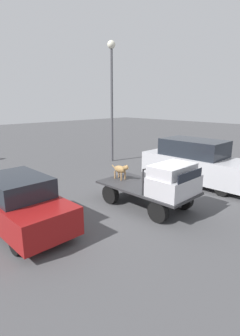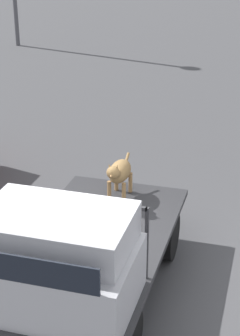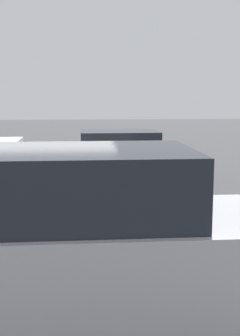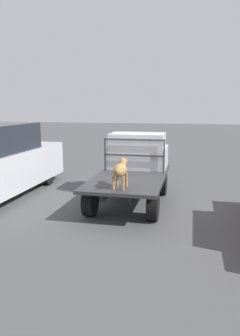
{
  "view_description": "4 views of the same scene",
  "coord_description": "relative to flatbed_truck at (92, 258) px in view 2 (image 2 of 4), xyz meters",
  "views": [
    {
      "loc": [
        5.99,
        -7.28,
        3.9
      ],
      "look_at": [
        -1.38,
        -0.02,
        1.25
      ],
      "focal_mm": 28.0,
      "sensor_mm": 36.0,
      "label": 1
    },
    {
      "loc": [
        5.83,
        2.05,
        4.63
      ],
      "look_at": [
        -1.38,
        -0.02,
        1.25
      ],
      "focal_mm": 60.0,
      "sensor_mm": 36.0,
      "label": 2
    },
    {
      "loc": [
        -0.54,
        9.24,
        2.75
      ],
      "look_at": [
        -1.38,
        -0.02,
        1.25
      ],
      "focal_mm": 50.0,
      "sensor_mm": 36.0,
      "label": 3
    },
    {
      "loc": [
        -8.43,
        -1.59,
        2.64
      ],
      "look_at": [
        -1.38,
        -0.02,
        1.25
      ],
      "focal_mm": 35.0,
      "sensor_mm": 36.0,
      "label": 4
    }
  ],
  "objects": [
    {
      "name": "dog",
      "position": [
        -1.33,
        -0.02,
        0.63
      ],
      "size": [
        0.97,
        0.3,
        0.68
      ],
      "rotation": [
        0.0,
        0.0,
        -0.04
      ],
      "color": "#9E7547",
      "rests_on": "flatbed_truck"
    },
    {
      "name": "truck_cab",
      "position": [
        1.19,
        0.0,
        0.71
      ],
      "size": [
        1.22,
        1.72,
        1.04
      ],
      "color": "#B7B7BC",
      "rests_on": "flatbed_truck"
    },
    {
      "name": "ground_plane",
      "position": [
        0.0,
        0.0,
        -0.57
      ],
      "size": [
        80.0,
        80.0,
        0.0
      ],
      "primitive_type": "plane",
      "color": "#474749"
    },
    {
      "name": "flatbed_truck",
      "position": [
        0.0,
        0.0,
        0.0
      ],
      "size": [
        3.75,
        1.84,
        0.79
      ],
      "color": "black",
      "rests_on": "ground"
    },
    {
      "name": "truck_headboard",
      "position": [
        0.54,
        0.0,
        0.82
      ],
      "size": [
        0.04,
        1.72,
        0.92
      ],
      "color": "#2D2D30",
      "rests_on": "flatbed_truck"
    }
  ]
}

